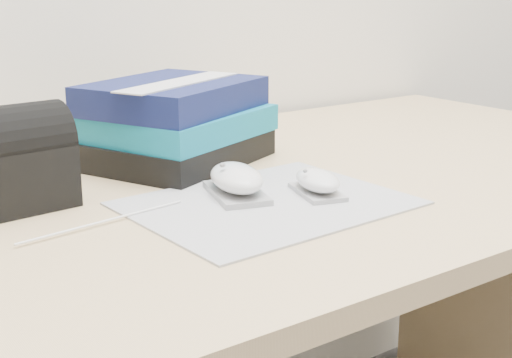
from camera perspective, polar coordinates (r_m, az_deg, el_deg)
desk at (r=1.19m, az=-2.24°, el=-10.23°), size 1.60×0.80×0.73m
mousepad at (r=0.94m, az=0.92°, el=-1.95°), size 0.36×0.29×0.00m
mouse_rear at (r=0.96m, az=-1.58°, el=-0.11°), size 0.10×0.13×0.05m
mouse_front at (r=0.97m, az=4.93°, el=-0.26°), size 0.08×0.10×0.04m
usb_cable at (r=0.88m, az=-12.03°, el=-3.32°), size 0.23×0.03×0.00m
book_stack at (r=1.15m, az=-6.37°, el=4.50°), size 0.33×0.30×0.13m
pouch at (r=0.96m, az=-18.98°, el=1.53°), size 0.15×0.11×0.14m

